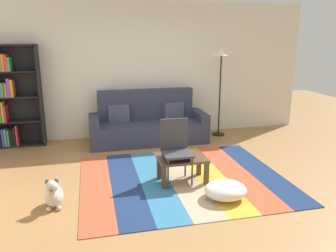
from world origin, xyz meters
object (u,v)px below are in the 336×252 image
object	(u,v)px
couch	(148,125)
dog	(54,195)
bookshelf	(9,97)
tv_remote	(188,159)
pouf	(225,190)
coffee_table	(182,163)
standing_lamp	(221,63)
folding_chair	(176,145)

from	to	relation	value
couch	dog	world-z (taller)	couch
couch	bookshelf	world-z (taller)	bookshelf
tv_remote	pouf	bearing A→B (deg)	-55.81
pouf	dog	bearing A→B (deg)	172.09
coffee_table	dog	xyz separation A→B (m)	(-1.72, -0.34, -0.13)
couch	pouf	world-z (taller)	couch
coffee_table	standing_lamp	size ratio (longest dim) A/B	0.38
bookshelf	standing_lamp	xyz separation A→B (m)	(4.05, -0.20, 0.55)
couch	standing_lamp	size ratio (longest dim) A/B	1.26
couch	pouf	bearing A→B (deg)	-78.42
dog	standing_lamp	distance (m)	4.16
pouf	dog	world-z (taller)	dog
pouf	folding_chair	size ratio (longest dim) A/B	0.61
bookshelf	standing_lamp	bearing A→B (deg)	-2.80
couch	pouf	distance (m)	2.70
bookshelf	pouf	xyz separation A→B (m)	(3.07, -2.92, -0.83)
coffee_table	dog	distance (m)	1.76
pouf	couch	bearing A→B (deg)	101.58
coffee_table	dog	world-z (taller)	dog
standing_lamp	tv_remote	distance (m)	2.77
coffee_table	pouf	size ratio (longest dim) A/B	1.26
coffee_table	folding_chair	size ratio (longest dim) A/B	0.77
tv_remote	folding_chair	world-z (taller)	folding_chair
tv_remote	couch	bearing A→B (deg)	98.77
bookshelf	pouf	size ratio (longest dim) A/B	3.46
standing_lamp	tv_remote	bearing A→B (deg)	-121.32
couch	tv_remote	world-z (taller)	couch
couch	coffee_table	size ratio (longest dim) A/B	3.28
pouf	folding_chair	world-z (taller)	folding_chair
dog	standing_lamp	size ratio (longest dim) A/B	0.22
coffee_table	folding_chair	world-z (taller)	folding_chair
couch	standing_lamp	xyz separation A→B (m)	(1.52, 0.09, 1.16)
bookshelf	pouf	world-z (taller)	bookshelf
pouf	folding_chair	xyz separation A→B (m)	(-0.48, 0.70, 0.41)
pouf	standing_lamp	distance (m)	3.21
pouf	dog	distance (m)	2.14
pouf	bookshelf	bearing A→B (deg)	136.38
dog	standing_lamp	world-z (taller)	standing_lamp
dog	folding_chair	size ratio (longest dim) A/B	0.44
standing_lamp	couch	bearing A→B (deg)	-176.73
dog	tv_remote	world-z (taller)	dog
standing_lamp	tv_remote	world-z (taller)	standing_lamp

